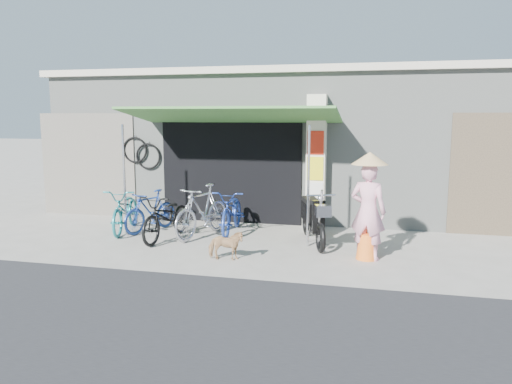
% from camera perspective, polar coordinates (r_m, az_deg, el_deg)
% --- Properties ---
extents(ground, '(80.00, 80.00, 0.00)m').
position_cam_1_polar(ground, '(9.35, -0.24, -7.01)').
color(ground, '#9E998F').
rests_on(ground, ground).
extents(road_strip, '(80.00, 6.00, 0.01)m').
position_cam_1_polar(road_strip, '(5.39, -12.41, -19.50)').
color(road_strip, '#2E2F31').
rests_on(road_strip, ground).
extents(bicycle_shop, '(12.30, 5.30, 3.66)m').
position_cam_1_polar(bicycle_shop, '(14.02, 4.72, 5.80)').
color(bicycle_shop, gray).
rests_on(bicycle_shop, ground).
extents(shop_pillar, '(0.42, 0.44, 3.00)m').
position_cam_1_polar(shop_pillar, '(11.31, 6.91, 3.38)').
color(shop_pillar, beige).
rests_on(shop_pillar, ground).
extents(awning, '(4.60, 1.88, 2.72)m').
position_cam_1_polar(awning, '(10.81, -2.88, 8.58)').
color(awning, '#397032').
rests_on(awning, ground).
extents(neighbour_left, '(2.60, 0.06, 2.60)m').
position_cam_1_polar(neighbour_left, '(13.46, -18.64, 2.98)').
color(neighbour_left, '#6B665B').
rests_on(neighbour_left, ground).
extents(bike_teal, '(1.03, 1.95, 0.97)m').
position_cam_1_polar(bike_teal, '(11.37, -14.65, -1.96)').
color(bike_teal, '#1C787E').
rests_on(bike_teal, ground).
extents(bike_blue, '(0.94, 1.58, 0.91)m').
position_cam_1_polar(bike_blue, '(11.24, -11.96, -2.14)').
color(bike_blue, '#203F95').
rests_on(bike_blue, ground).
extents(bike_black, '(0.83, 1.88, 0.96)m').
position_cam_1_polar(bike_black, '(10.43, -10.13, -2.80)').
color(bike_black, black).
rests_on(bike_black, ground).
extents(bike_silver, '(1.02, 1.92, 1.11)m').
position_cam_1_polar(bike_silver, '(10.54, -6.16, -2.16)').
color(bike_silver, silver).
rests_on(bike_silver, ground).
extents(bike_navy, '(0.81, 1.91, 0.98)m').
position_cam_1_polar(bike_navy, '(10.83, -2.72, -2.20)').
color(bike_navy, navy).
rests_on(bike_navy, ground).
extents(street_dog, '(0.67, 0.38, 0.54)m').
position_cam_1_polar(street_dog, '(8.87, -3.50, -6.10)').
color(street_dog, '#95754F').
rests_on(street_dog, ground).
extents(moped, '(0.83, 1.89, 1.10)m').
position_cam_1_polar(moped, '(10.06, 6.52, -3.02)').
color(moped, black).
rests_on(moped, ground).
extents(nun, '(0.72, 0.64, 1.92)m').
position_cam_1_polar(nun, '(9.00, 12.69, -1.74)').
color(nun, pink).
rests_on(nun, ground).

